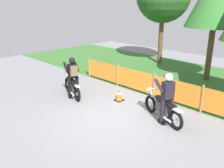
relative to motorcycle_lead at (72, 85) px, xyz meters
name	(u,v)px	position (x,y,z in m)	size (l,w,h in m)	color
ground	(109,118)	(2.57, -0.33, -0.46)	(24.00, 24.00, 0.02)	gray
grass_verge	(192,80)	(2.57, 5.61, -0.44)	(24.00, 6.76, 0.01)	#386B2D
barrier_fence	(154,85)	(2.57, 2.23, 0.09)	(8.29, 0.08, 1.05)	olive
motorcycle_lead	(72,85)	(0.00, 0.00, 0.00)	(1.88, 0.83, 0.93)	black
motorcycle_trailing	(162,107)	(3.95, 0.78, 0.01)	(1.92, 0.87, 0.95)	black
rider_lead	(73,75)	(0.20, -0.07, 0.50)	(0.77, 0.67, 1.69)	black
rider_trailing	(167,97)	(4.13, 0.72, 0.47)	(0.68, 0.67, 1.69)	black
traffic_cone	(119,94)	(1.79, 0.99, -0.19)	(0.32, 0.32, 0.53)	black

